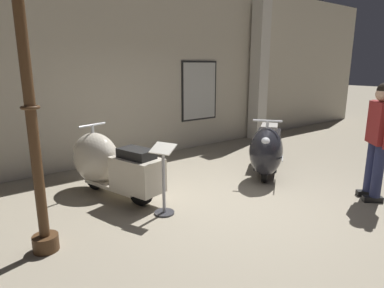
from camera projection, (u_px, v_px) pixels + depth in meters
ground_plane at (242, 206)px, 4.86m from camera, size 60.00×60.00×0.00m
showroom_back_wall at (136, 66)px, 7.05m from camera, size 18.00×0.63×3.98m
scooter_0 at (108, 164)px, 5.20m from camera, size 0.97×1.88×1.10m
scooter_1 at (267, 149)px, 6.09m from camera, size 1.76×1.50×1.11m
lamppost at (29, 100)px, 3.31m from camera, size 0.29×0.29×3.05m
visitor_0 at (379, 134)px, 4.88m from camera, size 0.45×0.47×1.78m
info_stanchion at (164, 186)px, 4.52m from camera, size 0.34×0.38×1.00m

